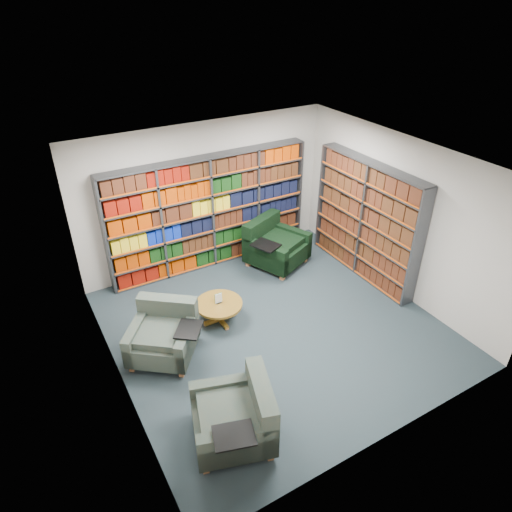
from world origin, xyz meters
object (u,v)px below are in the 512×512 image
chair_teal_front (240,418)px  coffee_table (219,307)px  chair_green_right (273,246)px  chair_teal_left (165,334)px

chair_teal_front → coffee_table: 2.30m
chair_green_right → chair_teal_left: bearing=-153.6°
chair_teal_left → chair_green_right: 3.11m
coffee_table → chair_teal_front: bearing=-109.8°
chair_teal_front → chair_green_right: bearing=52.5°
chair_teal_front → coffee_table: chair_teal_front is taller
chair_green_right → chair_teal_front: chair_green_right is taller
chair_green_right → coffee_table: (-1.75, -1.13, -0.07)m
chair_teal_left → chair_green_right: chair_green_right is taller
coffee_table → chair_teal_left: bearing=-166.2°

